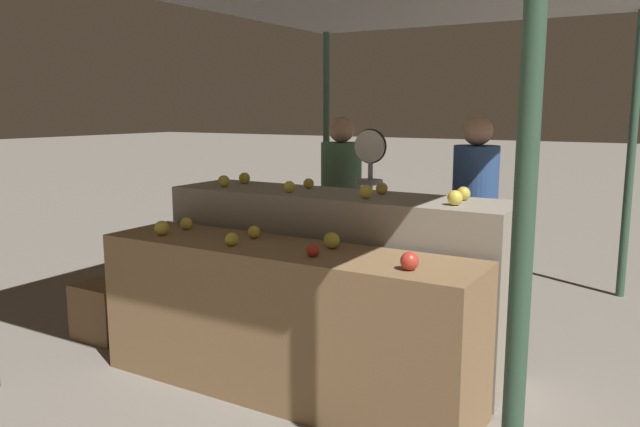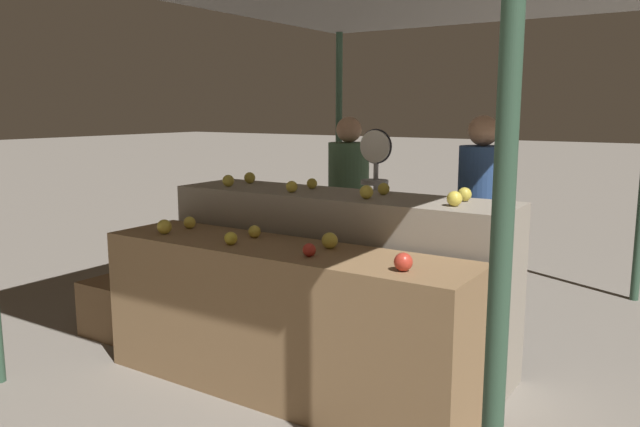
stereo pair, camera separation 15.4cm
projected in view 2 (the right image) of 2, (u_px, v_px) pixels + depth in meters
The scene contains 23 objects.
ground_plane at pixel (282, 390), 3.59m from camera, with size 60.00×60.00×0.00m, color gray.
market_canopy at pixel (374, 0), 4.08m from camera, with size 3.15×4.05×2.43m.
display_counter_front at pixel (281, 320), 3.52m from camera, with size 2.25×0.55×0.85m, color olive.
display_counter_back at pixel (337, 276), 4.00m from camera, with size 2.25×0.55×1.08m, color gray.
apple_front_0 at pixel (164, 227), 3.79m from camera, with size 0.09×0.09×0.09m, color yellow.
apple_front_1 at pixel (231, 238), 3.49m from camera, with size 0.07×0.07×0.07m, color gold.
apple_front_2 at pixel (309, 250), 3.21m from camera, with size 0.07×0.07×0.07m, color #B72D23.
apple_front_3 at pixel (403, 262), 2.92m from camera, with size 0.09×0.09×0.09m, color red.
apple_front_4 at pixel (190, 222), 3.97m from camera, with size 0.08×0.08×0.08m, color yellow.
apple_front_5 at pixel (255, 232), 3.69m from camera, with size 0.07×0.07×0.07m, color yellow.
apple_front_6 at pixel (330, 241), 3.40m from camera, with size 0.09×0.09×0.09m, color gold.
apple_back_0 at pixel (228, 181), 4.25m from camera, with size 0.08×0.08×0.08m, color gold.
apple_back_1 at pixel (292, 187), 3.95m from camera, with size 0.07×0.07×0.07m, color yellow.
apple_back_2 at pixel (366, 192), 3.67m from camera, with size 0.08×0.08×0.08m, color yellow.
apple_back_3 at pixel (454, 199), 3.39m from camera, with size 0.08×0.08×0.08m, color yellow.
apple_back_4 at pixel (250, 178), 4.43m from camera, with size 0.08×0.08×0.08m, color gold.
apple_back_5 at pixel (312, 184), 4.13m from camera, with size 0.07×0.07×0.07m, color gold.
apple_back_6 at pixel (384, 189), 3.84m from camera, with size 0.07×0.07×0.07m, color gold.
apple_back_7 at pixel (464, 194), 3.57m from camera, with size 0.08×0.08×0.08m, color gold.
produce_scale at pixel (375, 187), 4.49m from camera, with size 0.25×0.20×1.46m.
person_vendor_at_scale at pixel (348, 199), 5.00m from camera, with size 0.39×0.39×1.54m.
person_customer_left at pixel (480, 212), 4.25m from camera, with size 0.32×0.32×1.56m.
wooden_crate_side at pixel (116, 306), 4.49m from camera, with size 0.39×0.39×0.39m, color brown.
Camera 2 is at (2.03, -2.70, 1.60)m, focal length 35.00 mm.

